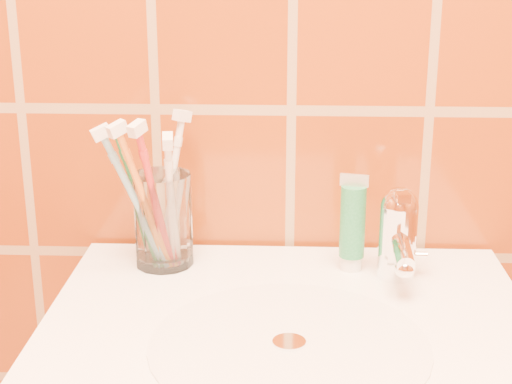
{
  "coord_description": "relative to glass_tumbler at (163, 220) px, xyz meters",
  "views": [
    {
      "loc": [
        -0.0,
        0.17,
        1.26
      ],
      "look_at": [
        -0.04,
        1.08,
        0.96
      ],
      "focal_mm": 55.0,
      "sensor_mm": 36.0,
      "label": 1
    }
  ],
  "objects": [
    {
      "name": "faucet",
      "position": [
        0.3,
        -0.03,
        0.0
      ],
      "size": [
        0.05,
        0.11,
        0.12
      ],
      "color": "white",
      "rests_on": "pedestal_sink"
    },
    {
      "name": "toothpaste_tube",
      "position": [
        0.25,
        -0.01,
        -0.0
      ],
      "size": [
        0.04,
        0.03,
        0.13
      ],
      "rotation": [
        0.0,
        0.0,
        -0.22
      ],
      "color": "white",
      "rests_on": "pedestal_sink"
    },
    {
      "name": "toothbrush_1",
      "position": [
        0.01,
        -0.02,
        0.03
      ],
      "size": [
        0.05,
        0.12,
        0.2
      ],
      "primitive_type": null,
      "rotation": [
        0.25,
        0.0,
        0.14
      ],
      "color": "white",
      "rests_on": "glass_tumbler"
    },
    {
      "name": "toothbrush_2",
      "position": [
        0.01,
        0.02,
        0.04
      ],
      "size": [
        0.11,
        0.12,
        0.21
      ],
      "primitive_type": null,
      "rotation": [
        0.25,
        0.0,
        2.41
      ],
      "color": "white",
      "rests_on": "glass_tumbler"
    },
    {
      "name": "toothbrush_4",
      "position": [
        -0.03,
        -0.0,
        0.03
      ],
      "size": [
        0.11,
        0.1,
        0.2
      ],
      "primitive_type": null,
      "rotation": [
        0.31,
        0.0,
        -1.81
      ],
      "color": "#1D703E",
      "rests_on": "glass_tumbler"
    },
    {
      "name": "toothbrush_0",
      "position": [
        -0.0,
        -0.03,
        0.04
      ],
      "size": [
        0.11,
        0.13,
        0.22
      ],
      "primitive_type": null,
      "rotation": [
        0.28,
        0.0,
        -0.52
      ],
      "color": "#B62728",
      "rests_on": "glass_tumbler"
    },
    {
      "name": "toothbrush_5",
      "position": [
        -0.02,
        -0.03,
        0.04
      ],
      "size": [
        0.15,
        0.14,
        0.22
      ],
      "primitive_type": null,
      "rotation": [
        0.33,
        0.0,
        -0.85
      ],
      "color": "orange",
      "rests_on": "glass_tumbler"
    },
    {
      "name": "glass_tumbler",
      "position": [
        0.0,
        0.0,
        0.0
      ],
      "size": [
        0.09,
        0.09,
        0.12
      ],
      "primitive_type": "cylinder",
      "rotation": [
        0.0,
        0.0,
        -0.25
      ],
      "color": "white",
      "rests_on": "pedestal_sink"
    },
    {
      "name": "toothbrush_3",
      "position": [
        -0.03,
        -0.02,
        0.03
      ],
      "size": [
        0.15,
        0.14,
        0.21
      ],
      "primitive_type": null,
      "rotation": [
        0.39,
        0.0,
        -1.16
      ],
      "color": "#7CBBDC",
      "rests_on": "glass_tumbler"
    }
  ]
}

